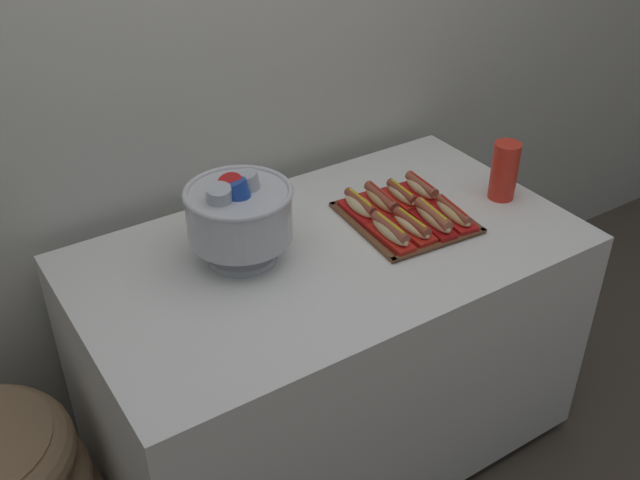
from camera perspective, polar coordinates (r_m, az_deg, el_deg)
ground_plane at (r=2.67m, az=0.60°, el=-14.81°), size 10.00×10.00×0.00m
back_wall at (r=2.34m, az=-6.63°, el=16.01°), size 6.00×0.10×2.60m
buffet_table at (r=2.38m, az=0.66°, el=-8.09°), size 1.45×0.82×0.79m
serving_tray at (r=2.28m, az=6.55°, el=1.65°), size 0.36×0.38×0.01m
hot_dog_0 at (r=2.15m, az=5.36°, el=0.62°), size 0.06×0.18×0.06m
hot_dog_1 at (r=2.19m, az=6.99°, el=1.05°), size 0.07×0.17×0.06m
hot_dog_2 at (r=2.23m, az=8.59°, el=1.63°), size 0.08×0.19×0.06m
hot_dog_3 at (r=2.27m, az=10.10°, el=1.98°), size 0.09×0.19×0.06m
hot_dog_4 at (r=2.27m, az=3.08°, el=2.57°), size 0.08×0.16×0.06m
hot_dog_5 at (r=2.30m, az=4.67°, el=3.01°), size 0.08×0.18×0.06m
hot_dog_6 at (r=2.34m, az=6.22°, el=3.40°), size 0.07×0.16×0.06m
hot_dog_7 at (r=2.38m, az=7.72°, el=3.89°), size 0.08×0.16×0.06m
punch_bowl at (r=2.03m, az=-6.17°, el=2.05°), size 0.30×0.30×0.26m
cup_stack at (r=2.41m, az=13.84°, el=5.13°), size 0.08×0.08×0.19m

